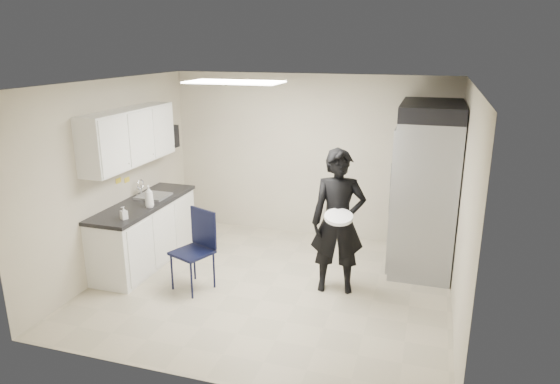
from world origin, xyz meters
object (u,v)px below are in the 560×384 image
(folding_chair, at_px, (192,253))
(lower_counter, at_px, (145,234))
(commercial_fridge, at_px, (425,194))
(man_tuxedo, at_px, (338,222))

(folding_chair, bearing_deg, lower_counter, 173.80)
(lower_counter, distance_m, folding_chair, 1.16)
(lower_counter, xyz_separation_m, commercial_fridge, (3.78, 1.07, 0.62))
(commercial_fridge, distance_m, folding_chair, 3.25)
(lower_counter, bearing_deg, man_tuxedo, -0.45)
(commercial_fridge, relative_size, man_tuxedo, 1.14)
(lower_counter, distance_m, man_tuxedo, 2.82)
(folding_chair, bearing_deg, commercial_fridge, 52.62)
(folding_chair, height_order, man_tuxedo, man_tuxedo)
(lower_counter, bearing_deg, folding_chair, -28.36)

